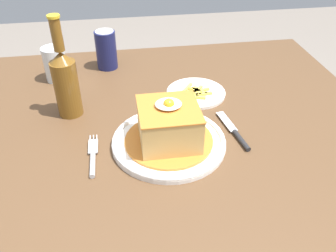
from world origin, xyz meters
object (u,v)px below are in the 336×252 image
soda_can (106,50)px  drinking_glass (56,66)px  knife (237,135)px  side_plate_fries (196,93)px  main_plate (169,141)px  fork (93,159)px  beer_bottle_amber (65,80)px

soda_can → drinking_glass: 0.17m
knife → side_plate_fries: (-0.06, 0.21, -0.00)m
main_plate → soda_can: size_ratio=2.18×
fork → beer_bottle_amber: size_ratio=0.53×
soda_can → side_plate_fries: soda_can is taller
fork → side_plate_fries: 0.38m
fork → beer_bottle_amber: 0.23m
side_plate_fries → drinking_glass: bearing=159.1°
beer_bottle_amber → side_plate_fries: 0.37m
drinking_glass → side_plate_fries: bearing=-20.9°
fork → beer_bottle_amber: (-0.06, 0.20, 0.09)m
fork → drinking_glass: 0.42m
main_plate → fork: (-0.18, -0.03, -0.00)m
knife → side_plate_fries: 0.22m
main_plate → drinking_glass: 0.47m
main_plate → beer_bottle_amber: 0.31m
knife → main_plate: bearing=-178.3°
soda_can → beer_bottle_amber: 0.28m
soda_can → knife: bearing=-54.6°
beer_bottle_amber → drinking_glass: bearing=104.9°
main_plate → knife: 0.17m
main_plate → soda_can: 0.46m
main_plate → side_plate_fries: main_plate is taller
drinking_glass → knife: bearing=-38.6°
main_plate → drinking_glass: size_ratio=2.57×
main_plate → knife: (0.17, 0.01, -0.00)m
fork → drinking_glass: (-0.11, 0.40, 0.04)m
knife → drinking_glass: bearing=141.4°
beer_bottle_amber → fork: bearing=-73.7°
drinking_glass → beer_bottle_amber: bearing=-75.1°
fork → soda_can: soda_can is taller
drinking_glass → soda_can: bearing=21.6°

